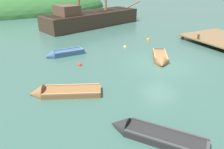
{
  "coord_description": "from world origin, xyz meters",
  "views": [
    {
      "loc": [
        -9.75,
        -11.03,
        5.78
      ],
      "look_at": [
        -4.26,
        -0.36,
        0.19
      ],
      "focal_mm": 33.61,
      "sensor_mm": 36.0,
      "label": 1
    }
  ],
  "objects_px": {
    "rowboat_near_dock": "(160,59)",
    "buoy_red": "(80,65)",
    "buoy_yellow": "(125,47)",
    "rowboat_outer_left": "(60,93)",
    "sailing_ship": "(91,21)",
    "buoy_orange": "(148,40)",
    "rowboat_portside": "(64,54)",
    "rowboat_outer_right": "(150,135)"
  },
  "relations": [
    {
      "from": "rowboat_near_dock",
      "to": "buoy_red",
      "type": "distance_m",
      "value": 6.11
    },
    {
      "from": "sailing_ship",
      "to": "rowboat_outer_right",
      "type": "distance_m",
      "value": 21.41
    },
    {
      "from": "sailing_ship",
      "to": "rowboat_portside",
      "type": "distance_m",
      "value": 11.49
    },
    {
      "from": "rowboat_outer_left",
      "to": "buoy_yellow",
      "type": "relative_size",
      "value": 13.37
    },
    {
      "from": "rowboat_near_dock",
      "to": "buoy_orange",
      "type": "bearing_deg",
      "value": -173.2
    },
    {
      "from": "rowboat_near_dock",
      "to": "rowboat_outer_left",
      "type": "relative_size",
      "value": 0.8
    },
    {
      "from": "rowboat_outer_left",
      "to": "buoy_yellow",
      "type": "bearing_deg",
      "value": -118.83
    },
    {
      "from": "rowboat_outer_left",
      "to": "rowboat_portside",
      "type": "bearing_deg",
      "value": -83.45
    },
    {
      "from": "rowboat_outer_right",
      "to": "buoy_yellow",
      "type": "xyz_separation_m",
      "value": [
        5.12,
        10.66,
        -0.1
      ]
    },
    {
      "from": "sailing_ship",
      "to": "buoy_orange",
      "type": "height_order",
      "value": "sailing_ship"
    },
    {
      "from": "sailing_ship",
      "to": "rowboat_near_dock",
      "type": "distance_m",
      "value": 14.05
    },
    {
      "from": "rowboat_portside",
      "to": "buoy_red",
      "type": "height_order",
      "value": "rowboat_portside"
    },
    {
      "from": "sailing_ship",
      "to": "rowboat_outer_right",
      "type": "relative_size",
      "value": 4.31
    },
    {
      "from": "rowboat_portside",
      "to": "sailing_ship",
      "type": "bearing_deg",
      "value": -124.16
    },
    {
      "from": "sailing_ship",
      "to": "rowboat_outer_left",
      "type": "relative_size",
      "value": 3.99
    },
    {
      "from": "rowboat_near_dock",
      "to": "rowboat_outer_left",
      "type": "bearing_deg",
      "value": -44.99
    },
    {
      "from": "rowboat_near_dock",
      "to": "rowboat_portside",
      "type": "xyz_separation_m",
      "value": [
        -6.27,
        4.47,
        -0.0
      ]
    },
    {
      "from": "buoy_red",
      "to": "buoy_orange",
      "type": "distance_m",
      "value": 9.04
    },
    {
      "from": "rowboat_near_dock",
      "to": "buoy_yellow",
      "type": "xyz_separation_m",
      "value": [
        -0.69,
        4.12,
        -0.13
      ]
    },
    {
      "from": "rowboat_portside",
      "to": "buoy_red",
      "type": "distance_m",
      "value": 2.62
    },
    {
      "from": "rowboat_outer_left",
      "to": "buoy_orange",
      "type": "distance_m",
      "value": 12.7
    },
    {
      "from": "rowboat_near_dock",
      "to": "buoy_red",
      "type": "relative_size",
      "value": 9.4
    },
    {
      "from": "rowboat_outer_right",
      "to": "rowboat_outer_left",
      "type": "relative_size",
      "value": 0.93
    },
    {
      "from": "rowboat_near_dock",
      "to": "rowboat_outer_right",
      "type": "bearing_deg",
      "value": -7.58
    },
    {
      "from": "rowboat_near_dock",
      "to": "buoy_red",
      "type": "bearing_deg",
      "value": -74.0
    },
    {
      "from": "rowboat_outer_left",
      "to": "rowboat_outer_right",
      "type": "bearing_deg",
      "value": 138.99
    },
    {
      "from": "buoy_red",
      "to": "rowboat_outer_left",
      "type": "bearing_deg",
      "value": -124.02
    },
    {
      "from": "buoy_red",
      "to": "buoy_orange",
      "type": "bearing_deg",
      "value": 20.98
    },
    {
      "from": "rowboat_outer_left",
      "to": "buoy_yellow",
      "type": "height_order",
      "value": "rowboat_outer_left"
    },
    {
      "from": "sailing_ship",
      "to": "buoy_orange",
      "type": "relative_size",
      "value": 41.38
    },
    {
      "from": "rowboat_outer_right",
      "to": "rowboat_portside",
      "type": "distance_m",
      "value": 11.01
    },
    {
      "from": "buoy_yellow",
      "to": "rowboat_outer_right",
      "type": "bearing_deg",
      "value": -115.65
    },
    {
      "from": "rowboat_outer_left",
      "to": "buoy_orange",
      "type": "xyz_separation_m",
      "value": [
        10.78,
        6.71,
        -0.08
      ]
    },
    {
      "from": "rowboat_near_dock",
      "to": "rowboat_outer_left",
      "type": "height_order",
      "value": "rowboat_outer_left"
    },
    {
      "from": "rowboat_near_dock",
      "to": "buoy_red",
      "type": "height_order",
      "value": "rowboat_near_dock"
    },
    {
      "from": "rowboat_near_dock",
      "to": "buoy_yellow",
      "type": "height_order",
      "value": "rowboat_near_dock"
    },
    {
      "from": "rowboat_outer_right",
      "to": "rowboat_near_dock",
      "type": "height_order",
      "value": "rowboat_near_dock"
    },
    {
      "from": "rowboat_outer_left",
      "to": "sailing_ship",
      "type": "bearing_deg",
      "value": -93.98
    },
    {
      "from": "buoy_yellow",
      "to": "rowboat_outer_left",
      "type": "bearing_deg",
      "value": -142.59
    },
    {
      "from": "rowboat_near_dock",
      "to": "sailing_ship",
      "type": "bearing_deg",
      "value": -146.24
    },
    {
      "from": "sailing_ship",
      "to": "rowboat_portside",
      "type": "relative_size",
      "value": 5.03
    },
    {
      "from": "rowboat_outer_left",
      "to": "rowboat_portside",
      "type": "distance_m",
      "value": 6.33
    }
  ]
}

